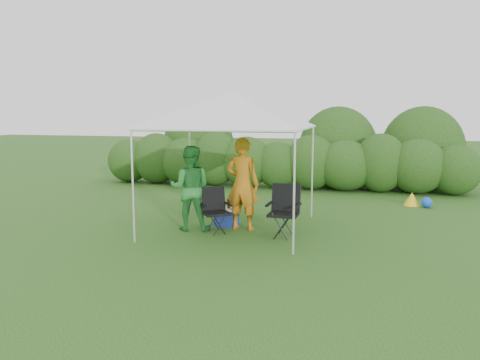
% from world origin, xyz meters
% --- Properties ---
extents(ground, '(70.00, 70.00, 0.00)m').
position_xyz_m(ground, '(0.00, 0.00, 0.00)').
color(ground, '#32611E').
extents(hedge, '(12.05, 1.53, 1.80)m').
position_xyz_m(hedge, '(0.00, 6.00, 0.82)').
color(hedge, '#2A5219').
rests_on(hedge, ground).
extents(canopy, '(3.10, 3.10, 2.83)m').
position_xyz_m(canopy, '(0.00, 0.50, 2.46)').
color(canopy, silver).
rests_on(canopy, ground).
extents(chair_right, '(0.65, 0.59, 1.02)m').
position_xyz_m(chair_right, '(1.15, 0.18, 0.58)').
color(chair_right, black).
rests_on(chair_right, ground).
extents(chair_left, '(0.71, 0.70, 0.91)m').
position_xyz_m(chair_left, '(-0.27, 0.14, 0.51)').
color(chair_left, black).
rests_on(chair_left, ground).
extents(man, '(0.75, 0.54, 1.92)m').
position_xyz_m(man, '(0.23, 0.47, 0.96)').
color(man, orange).
rests_on(man, ground).
extents(woman, '(0.96, 0.81, 1.75)m').
position_xyz_m(woman, '(-0.82, 0.18, 0.88)').
color(woman, '#2A8334').
rests_on(woman, ground).
extents(cooler, '(0.55, 0.45, 0.40)m').
position_xyz_m(cooler, '(-0.17, 0.65, 0.20)').
color(cooler, navy).
rests_on(cooler, ground).
extents(bottle, '(0.07, 0.07, 0.27)m').
position_xyz_m(bottle, '(-0.11, 0.61, 0.53)').
color(bottle, '#592D0C').
rests_on(bottle, cooler).
extents(lawn_toy, '(0.69, 0.57, 0.34)m').
position_xyz_m(lawn_toy, '(4.00, 3.98, 0.16)').
color(lawn_toy, yellow).
rests_on(lawn_toy, ground).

